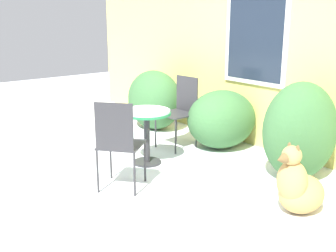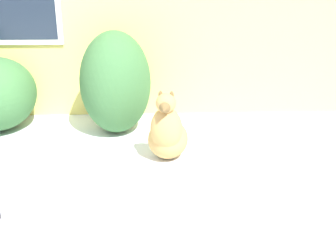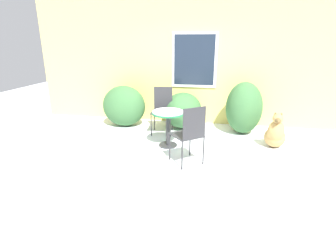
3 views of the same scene
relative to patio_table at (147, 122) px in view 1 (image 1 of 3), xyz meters
name	(u,v)px [view 1 (image 1 of 3)]	position (x,y,z in m)	size (l,w,h in m)	color
ground_plane	(128,180)	(0.32, -0.51, -0.55)	(16.00, 16.00, 0.00)	white
house_wall	(258,30)	(0.32, 1.69, 1.11)	(8.00, 0.10, 3.33)	#E5D16B
shrub_left	(154,100)	(-1.29, 1.09, -0.07)	(1.03, 0.78, 0.98)	#386638
shrub_middle	(221,119)	(0.12, 1.23, -0.14)	(0.89, 1.05, 0.83)	#386638
shrub_right	(300,131)	(1.50, 1.10, 0.02)	(0.79, 0.94, 1.15)	#386638
patio_table	(147,122)	(0.00, 0.00, 0.00)	(0.62, 0.62, 0.71)	#2D2D30
patio_chair_near_table	(180,108)	(-0.28, 0.80, 0.01)	(0.48, 0.48, 1.01)	#2D2D30
patio_chair_far_side	(119,141)	(0.50, -0.73, 0.01)	(0.63, 0.63, 1.01)	#2D2D30
dog	(298,188)	(2.05, 0.31, -0.29)	(0.46, 0.70, 0.73)	tan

